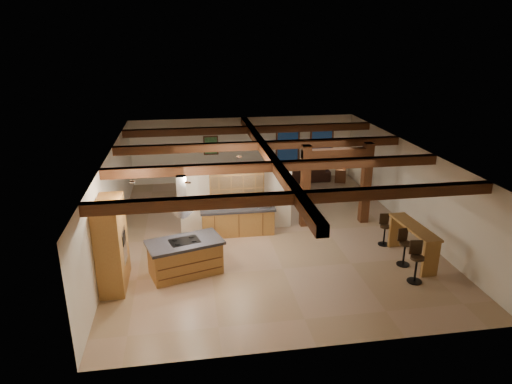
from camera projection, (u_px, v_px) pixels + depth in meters
The scene contains 23 objects.
ground at pixel (268, 233), 15.53m from camera, with size 12.00×12.00×0.00m, color tan.
room_walls at pixel (268, 184), 14.94m from camera, with size 12.00×12.00×12.00m.
ceiling_beams at pixel (268, 155), 14.61m from camera, with size 10.00×12.00×0.28m.
timber_posts at pixel (336, 176), 15.77m from camera, with size 2.50×0.30×2.90m.
partition_wall at pixel (236, 200), 15.48m from camera, with size 3.80×0.18×2.20m, color silver.
pantry_cabinet at pixel (112, 244), 12.03m from camera, with size 0.67×1.60×2.40m.
back_counter at pixel (238, 221), 15.33m from camera, with size 2.50×0.66×0.94m.
upper_display_cabinet at pixel (237, 180), 15.06m from camera, with size 1.80×0.36×0.95m.
range_hood at pixel (183, 215), 12.39m from camera, with size 1.10×1.10×1.40m.
back_windows at pixel (305, 146), 20.96m from camera, with size 2.70×0.07×1.70m.
framed_art at pixel (211, 145), 20.27m from camera, with size 0.65×0.05×0.85m.
recessed_cans at pixel (190, 173), 12.40m from camera, with size 3.16×2.46×0.03m.
kitchen_island at pixel (185, 257), 12.82m from camera, with size 2.28×1.63×1.02m.
dining_table at pixel (254, 193), 18.50m from camera, with size 1.67×0.93×0.59m, color #3E220F.
sofa at pixel (304, 173), 20.93m from camera, with size 2.32×0.91×0.68m, color black.
microwave at pixel (264, 203), 15.27m from camera, with size 0.42×0.28×0.23m, color silver.
bar_counter at pixel (413, 237), 13.47m from camera, with size 0.65×2.15×1.12m.
side_table at pixel (340, 175), 20.75m from camera, with size 0.48×0.48×0.60m, color #3E190F.
table_lamp at pixel (341, 164), 20.57m from camera, with size 0.29×0.29×0.34m.
bar_stool_a at pixel (416, 262), 12.38m from camera, with size 0.41×0.42×1.17m.
bar_stool_b at pixel (404, 247), 13.30m from camera, with size 0.38×0.40×1.10m.
bar_stool_c at pixel (384, 229), 14.58m from camera, with size 0.36×0.36×1.02m.
dining_chairs at pixel (254, 185), 18.38m from camera, with size 2.36×2.36×1.24m.
Camera 1 is at (-2.59, -13.93, 6.52)m, focal length 32.00 mm.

